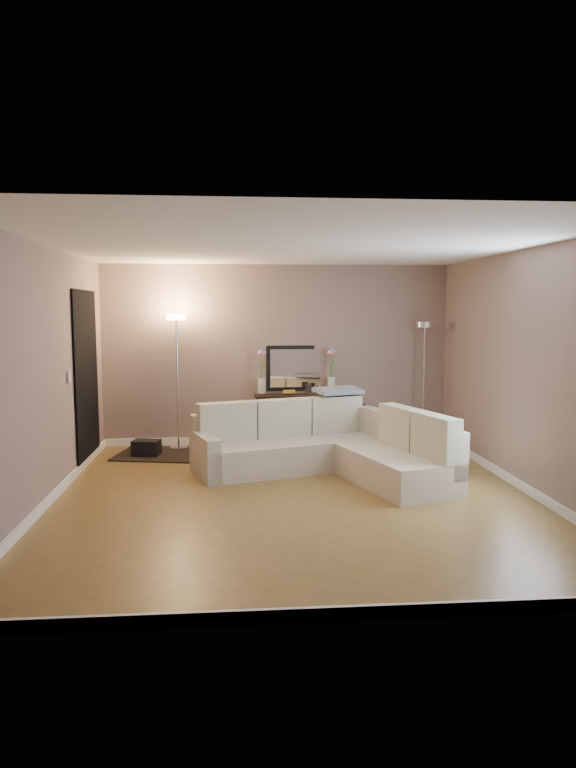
{
  "coord_description": "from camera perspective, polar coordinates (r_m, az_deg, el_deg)",
  "views": [
    {
      "loc": [
        -0.62,
        -6.54,
        1.96
      ],
      "look_at": [
        0.0,
        0.8,
        1.1
      ],
      "focal_mm": 30.0,
      "sensor_mm": 36.0,
      "label": 1
    }
  ],
  "objects": [
    {
      "name": "table_decor",
      "position": [
        9.22,
        0.78,
        -0.6
      ],
      "size": [
        0.51,
        0.12,
        0.12
      ],
      "color": "gold",
      "rests_on": "console_table"
    },
    {
      "name": "flower_vase_right",
      "position": [
        9.31,
        3.87,
        0.92
      ],
      "size": [
        0.14,
        0.11,
        0.63
      ],
      "color": "silver",
      "rests_on": "console_table"
    },
    {
      "name": "wall_right",
      "position": [
        7.28,
        20.67,
        1.03
      ],
      "size": [
        0.02,
        5.5,
        2.6
      ],
      "primitive_type": "cube",
      "color": "gray",
      "rests_on": "ground"
    },
    {
      "name": "doorway",
      "position": [
        8.49,
        -17.47,
        0.54
      ],
      "size": [
        0.02,
        1.2,
        2.2
      ],
      "primitive_type": "cube",
      "color": "black",
      "rests_on": "ground"
    },
    {
      "name": "baseboard_right",
      "position": [
        7.48,
        20.11,
        -8.54
      ],
      "size": [
        0.03,
        5.5,
        0.1
      ],
      "primitive_type": "cube",
      "color": "white",
      "rests_on": "ground"
    },
    {
      "name": "throw_blanket",
      "position": [
        8.36,
        4.48,
        -0.57
      ],
      "size": [
        0.69,
        0.54,
        0.08
      ],
      "primitive_type": "cube",
      "rotation": [
        0.1,
        0.0,
        0.36
      ],
      "color": "gray",
      "rests_on": "sectional_sofa"
    },
    {
      "name": "ceiling",
      "position": [
        6.6,
        0.6,
        12.28
      ],
      "size": [
        5.0,
        5.5,
        0.01
      ],
      "primitive_type": "cube",
      "color": "white",
      "rests_on": "ground"
    },
    {
      "name": "wall_left",
      "position": [
        6.83,
        -20.86,
        0.69
      ],
      "size": [
        0.02,
        5.5,
        2.6
      ],
      "primitive_type": "cube",
      "color": "gray",
      "rests_on": "ground"
    },
    {
      "name": "floor",
      "position": [
        6.85,
        0.57,
        -10.0
      ],
      "size": [
        5.0,
        5.5,
        0.01
      ],
      "primitive_type": "cube",
      "color": "olive",
      "rests_on": "ground"
    },
    {
      "name": "floor_lamp_unlit",
      "position": [
        9.39,
        12.01,
        2.23
      ],
      "size": [
        0.31,
        0.31,
        1.78
      ],
      "color": "silver",
      "rests_on": "floor"
    },
    {
      "name": "baseboard_front",
      "position": [
        4.3,
        4.22,
        -19.72
      ],
      "size": [
        5.0,
        0.03,
        0.1
      ],
      "primitive_type": "cube",
      "color": "white",
      "rests_on": "ground"
    },
    {
      "name": "charcoal_rug",
      "position": [
        8.9,
        -10.96,
        -6.13
      ],
      "size": [
        1.39,
        1.14,
        0.02
      ],
      "primitive_type": "cube",
      "rotation": [
        0.0,
        0.0,
        -0.19
      ],
      "color": "black",
      "rests_on": "floor"
    },
    {
      "name": "floor_lamp_lit",
      "position": [
        9.02,
        -9.85,
        2.6
      ],
      "size": [
        0.31,
        0.31,
        1.89
      ],
      "color": "silver",
      "rests_on": "floor"
    },
    {
      "name": "flower_vase_left",
      "position": [
        9.18,
        -2.37,
        0.85
      ],
      "size": [
        0.14,
        0.11,
        0.63
      ],
      "color": "silver",
      "rests_on": "console_table"
    },
    {
      "name": "sectional_sofa",
      "position": [
        7.75,
        3.55,
        -5.64
      ],
      "size": [
        2.97,
        2.43,
        0.84
      ],
      "color": "beige",
      "rests_on": "floor"
    },
    {
      "name": "switch_plate",
      "position": [
        7.65,
        -18.87,
        0.61
      ],
      "size": [
        0.02,
        0.08,
        0.12
      ],
      "primitive_type": "cube",
      "color": "white",
      "rests_on": "ground"
    },
    {
      "name": "baseboard_back",
      "position": [
        9.48,
        -0.99,
        -4.96
      ],
      "size": [
        5.0,
        0.03,
        0.1
      ],
      "primitive_type": "cube",
      "color": "white",
      "rests_on": "ground"
    },
    {
      "name": "wall_back",
      "position": [
        9.34,
        -1.01,
        2.6
      ],
      "size": [
        5.0,
        0.02,
        2.6
      ],
      "primitive_type": "cube",
      "color": "gray",
      "rests_on": "ground"
    },
    {
      "name": "wall_front",
      "position": [
        3.88,
        4.44,
        -3.11
      ],
      "size": [
        5.0,
        0.02,
        2.6
      ],
      "primitive_type": "cube",
      "color": "gray",
      "rests_on": "ground"
    },
    {
      "name": "console_table",
      "position": [
        9.3,
        0.32,
        -2.9
      ],
      "size": [
        1.21,
        0.36,
        0.74
      ],
      "color": "black",
      "rests_on": "floor"
    },
    {
      "name": "baseboard_left",
      "position": [
        7.06,
        -20.24,
        -9.45
      ],
      "size": [
        0.03,
        5.5,
        0.1
      ],
      "primitive_type": "cube",
      "color": "white",
      "rests_on": "ground"
    },
    {
      "name": "black_bag",
      "position": [
        8.85,
        -12.47,
        -5.61
      ],
      "size": [
        0.39,
        0.31,
        0.23
      ],
      "primitive_type": "cube",
      "rotation": [
        0.0,
        0.0,
        -0.19
      ],
      "color": "black",
      "rests_on": "charcoal_rug"
    },
    {
      "name": "leaning_mirror",
      "position": [
        9.37,
        0.65,
        1.42
      ],
      "size": [
        0.85,
        0.07,
        0.66
      ],
      "color": "black",
      "rests_on": "console_table"
    }
  ]
}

